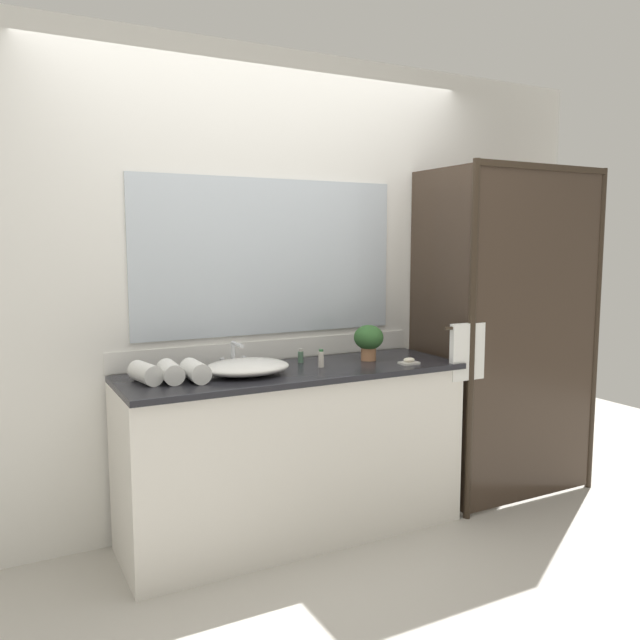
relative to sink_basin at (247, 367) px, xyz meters
The scene contains 13 objects.
ground_plane 0.98m from the sink_basin, ahead, with size 8.00×8.00×0.00m, color #B7B2A8.
wall_back_with_mirror 0.58m from the sink_basin, 52.85° to the left, with size 4.40×0.06×2.60m.
vanity_cabinet 0.56m from the sink_basin, ahead, with size 1.80×0.58×0.90m.
shower_enclosure 1.56m from the sink_basin, ahead, with size 1.20×0.59×2.00m.
sink_basin is the anchor object (origin of this frame).
faucet 0.18m from the sink_basin, 90.00° to the left, with size 0.17×0.16×0.14m.
potted_plant 0.75m from the sink_basin, ahead, with size 0.17×0.17×0.20m.
soap_dish 0.89m from the sink_basin, ahead, with size 0.10×0.07×0.04m.
amenity_bottle_shampoo 0.42m from the sink_basin, 23.67° to the left, with size 0.03×0.03×0.08m.
amenity_bottle_body_wash 0.42m from the sink_basin, ahead, with size 0.03×0.03×0.10m.
rolled_towel_near_edge 0.49m from the sink_basin, behind, with size 0.10×0.10×0.20m, color white.
rolled_towel_middle 0.38m from the sink_basin, behind, with size 0.10×0.10×0.20m, color white.
rolled_towel_far_edge 0.27m from the sink_basin, behind, with size 0.10×0.10×0.20m, color white.
Camera 1 is at (-1.42, -2.97, 1.56)m, focal length 36.13 mm.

